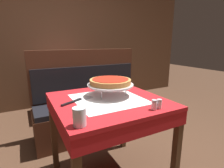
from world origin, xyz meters
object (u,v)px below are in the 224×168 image
booth_bench (91,110)px  salt_shaker (154,105)px  napkin_holder (102,82)px  water_glass_near (79,117)px  deep_dish_pizza (110,81)px  dining_table_front (108,109)px  pizza_server (78,100)px  condiment_caddy (61,68)px  pizza_pan_stand (110,85)px  pepper_shaker (159,104)px  dining_table_rear (66,76)px

booth_bench → salt_shaker: (-0.00, -1.21, 0.47)m
salt_shaker → napkin_holder: napkin_holder is taller
water_glass_near → deep_dish_pizza: bearing=45.9°
booth_bench → salt_shaker: 1.30m
booth_bench → deep_dish_pizza: (-0.12, -0.79, 0.56)m
dining_table_front → salt_shaker: size_ratio=12.59×
pizza_server → condiment_caddy: 1.60m
pizza_server → water_glass_near: 0.43m
pizza_server → water_glass_near: size_ratio=2.73×
pizza_server → water_glass_near: bearing=-105.6°
pizza_pan_stand → dining_table_front: bearing=-128.3°
deep_dish_pizza → condiment_caddy: 1.59m
dining_table_front → pepper_shaker: bearing=-57.9°
pepper_shaker → napkin_holder: 0.73m
booth_bench → deep_dish_pizza: size_ratio=4.19×
water_glass_near → pizza_pan_stand: bearing=45.9°
deep_dish_pizza → napkin_holder: size_ratio=3.45×
pizza_server → salt_shaker: (0.40, -0.42, 0.03)m
booth_bench → pizza_server: size_ratio=5.10×
dining_table_rear → napkin_holder: bearing=-87.8°
dining_table_front → deep_dish_pizza: 0.23m
dining_table_front → deep_dish_pizza: bearing=51.7°
dining_table_front → pepper_shaker: (0.22, -0.35, 0.12)m
booth_bench → condiment_caddy: bearing=104.0°
booth_bench → pizza_pan_stand: booth_bench is taller
dining_table_front → napkin_holder: (0.12, 0.38, 0.14)m
dining_table_rear → pepper_shaker: bearing=-85.9°
napkin_holder → booth_bench: bearing=83.4°
pizza_pan_stand → napkin_holder: pizza_pan_stand is taller
deep_dish_pizza → condiment_caddy: (-0.08, 1.59, -0.08)m
dining_table_rear → pizza_server: 1.71m
pizza_pan_stand → napkin_holder: (0.06, 0.31, -0.05)m
pepper_shaker → pizza_server: bearing=137.0°
deep_dish_pizza → pizza_server: 0.31m
booth_bench → pizza_server: booth_bench is taller
booth_bench → napkin_holder: size_ratio=14.44×
booth_bench → napkin_holder: bearing=-96.6°
dining_table_rear → booth_bench: booth_bench is taller
pizza_pan_stand → pizza_server: pizza_pan_stand is taller
deep_dish_pizza → condiment_caddy: condiment_caddy is taller
dining_table_front → booth_bench: 0.95m
dining_table_front → pizza_server: pizza_server is taller
water_glass_near → condiment_caddy: condiment_caddy is taller
booth_bench → water_glass_near: size_ratio=13.95×
dining_table_front → water_glass_near: bearing=-135.2°
water_glass_near → condiment_caddy: (0.32, 2.00, -0.01)m
booth_bench → pizza_server: (-0.41, -0.79, 0.44)m
booth_bench → salt_shaker: bearing=-90.1°
pizza_pan_stand → pepper_shaker: (0.16, -0.42, -0.06)m
condiment_caddy → salt_shaker: bearing=-84.4°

